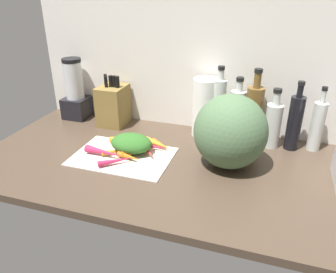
# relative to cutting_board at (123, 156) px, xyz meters

# --- Properties ---
(ground_plane) EXTENTS (1.70, 0.80, 0.03)m
(ground_plane) POSITION_rel_cutting_board_xyz_m (0.26, 0.02, -0.02)
(ground_plane) COLOR #47382B
(wall_back) EXTENTS (1.70, 0.03, 0.60)m
(wall_back) POSITION_rel_cutting_board_xyz_m (0.26, 0.41, 0.30)
(wall_back) COLOR silver
(wall_back) RESTS_ON ground_plane
(cutting_board) EXTENTS (0.40, 0.28, 0.01)m
(cutting_board) POSITION_rel_cutting_board_xyz_m (0.00, 0.00, 0.00)
(cutting_board) COLOR beige
(cutting_board) RESTS_ON ground_plane
(carrot_0) EXTENTS (0.12, 0.11, 0.02)m
(carrot_0) POSITION_rel_cutting_board_xyz_m (0.00, -0.07, 0.02)
(carrot_0) COLOR #B2264C
(carrot_0) RESTS_ON cutting_board
(carrot_1) EXTENTS (0.11, 0.05, 0.03)m
(carrot_1) POSITION_rel_cutting_board_xyz_m (0.04, -0.03, 0.02)
(carrot_1) COLOR orange
(carrot_1) RESTS_ON cutting_board
(carrot_2) EXTENTS (0.17, 0.05, 0.03)m
(carrot_2) POSITION_rel_cutting_board_xyz_m (-0.07, -0.03, 0.02)
(carrot_2) COLOR #B2264C
(carrot_2) RESTS_ON cutting_board
(carrot_3) EXTENTS (0.12, 0.10, 0.02)m
(carrot_3) POSITION_rel_cutting_board_xyz_m (-0.03, 0.01, 0.01)
(carrot_3) COLOR orange
(carrot_3) RESTS_ON cutting_board
(carrot_4) EXTENTS (0.13, 0.13, 0.03)m
(carrot_4) POSITION_rel_cutting_board_xyz_m (0.09, 0.05, 0.02)
(carrot_4) COLOR red
(carrot_4) RESTS_ON cutting_board
(carrot_5) EXTENTS (0.14, 0.03, 0.02)m
(carrot_5) POSITION_rel_cutting_board_xyz_m (0.10, 0.09, 0.02)
(carrot_5) COLOR #B2264C
(carrot_5) RESTS_ON cutting_board
(carrot_6) EXTENTS (0.10, 0.09, 0.03)m
(carrot_6) POSITION_rel_cutting_board_xyz_m (-0.06, 0.12, 0.02)
(carrot_6) COLOR orange
(carrot_6) RESTS_ON cutting_board
(carrot_7) EXTENTS (0.13, 0.02, 0.02)m
(carrot_7) POSITION_rel_cutting_board_xyz_m (-0.00, 0.13, 0.01)
(carrot_7) COLOR red
(carrot_7) RESTS_ON cutting_board
(carrot_8) EXTENTS (0.13, 0.07, 0.03)m
(carrot_8) POSITION_rel_cutting_board_xyz_m (0.11, 0.11, 0.02)
(carrot_8) COLOR orange
(carrot_8) RESTS_ON cutting_board
(carrot_9) EXTENTS (0.11, 0.08, 0.03)m
(carrot_9) POSITION_rel_cutting_board_xyz_m (0.13, 0.11, 0.02)
(carrot_9) COLOR orange
(carrot_9) RESTS_ON cutting_board
(carrot_10) EXTENTS (0.11, 0.08, 0.04)m
(carrot_10) POSITION_rel_cutting_board_xyz_m (-0.01, 0.08, 0.02)
(carrot_10) COLOR orange
(carrot_10) RESTS_ON cutting_board
(carrot_11) EXTENTS (0.10, 0.08, 0.03)m
(carrot_11) POSITION_rel_cutting_board_xyz_m (0.05, 0.01, 0.02)
(carrot_11) COLOR orange
(carrot_11) RESTS_ON cutting_board
(carrot_greens_pile) EXTENTS (0.18, 0.14, 0.07)m
(carrot_greens_pile) POSITION_rel_cutting_board_xyz_m (0.02, 0.04, 0.04)
(carrot_greens_pile) COLOR #2D6023
(carrot_greens_pile) RESTS_ON cutting_board
(winter_squash) EXTENTS (0.28, 0.27, 0.29)m
(winter_squash) POSITION_rel_cutting_board_xyz_m (0.42, 0.07, 0.14)
(winter_squash) COLOR #4C6B47
(winter_squash) RESTS_ON ground_plane
(knife_block) EXTENTS (0.13, 0.15, 0.25)m
(knife_block) POSITION_rel_cutting_board_xyz_m (-0.19, 0.31, 0.10)
(knife_block) COLOR olive
(knife_block) RESTS_ON ground_plane
(blender_appliance) EXTENTS (0.12, 0.12, 0.31)m
(blender_appliance) POSITION_rel_cutting_board_xyz_m (-0.41, 0.33, 0.13)
(blender_appliance) COLOR black
(blender_appliance) RESTS_ON ground_plane
(paper_towel_roll) EXTENTS (0.12, 0.12, 0.27)m
(paper_towel_roll) POSITION_rel_cutting_board_xyz_m (0.27, 0.32, 0.13)
(paper_towel_roll) COLOR white
(paper_towel_roll) RESTS_ON ground_plane
(bottle_0) EXTENTS (0.06, 0.06, 0.34)m
(bottle_0) POSITION_rel_cutting_board_xyz_m (0.34, 0.30, 0.14)
(bottle_0) COLOR silver
(bottle_0) RESTS_ON ground_plane
(bottle_1) EXTENTS (0.07, 0.07, 0.28)m
(bottle_1) POSITION_rel_cutting_board_xyz_m (0.42, 0.34, 0.11)
(bottle_1) COLOR silver
(bottle_1) RESTS_ON ground_plane
(bottle_2) EXTENTS (0.08, 0.08, 0.33)m
(bottle_2) POSITION_rel_cutting_board_xyz_m (0.49, 0.33, 0.13)
(bottle_2) COLOR brown
(bottle_2) RESTS_ON ground_plane
(bottle_3) EXTENTS (0.07, 0.07, 0.26)m
(bottle_3) POSITION_rel_cutting_board_xyz_m (0.58, 0.29, 0.10)
(bottle_3) COLOR silver
(bottle_3) RESTS_ON ground_plane
(bottle_4) EXTENTS (0.06, 0.06, 0.30)m
(bottle_4) POSITION_rel_cutting_board_xyz_m (0.66, 0.30, 0.12)
(bottle_4) COLOR black
(bottle_4) RESTS_ON ground_plane
(bottle_5) EXTENTS (0.05, 0.05, 0.28)m
(bottle_5) POSITION_rel_cutting_board_xyz_m (0.75, 0.32, 0.11)
(bottle_5) COLOR silver
(bottle_5) RESTS_ON ground_plane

